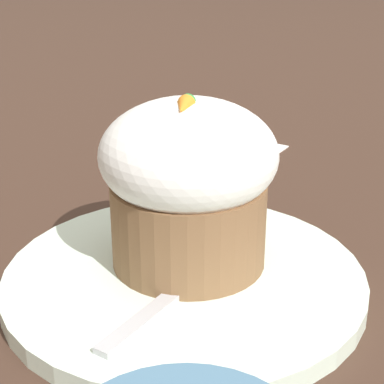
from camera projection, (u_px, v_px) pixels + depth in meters
The scene contains 5 objects.
ground_plane at pixel (184, 288), 0.41m from camera, with size 4.00×4.00×0.00m, color #3D281E.
dessert_plate at pixel (184, 279), 0.41m from camera, with size 0.23×0.23×0.01m.
carrot_cake at pixel (192, 182), 0.39m from camera, with size 0.11×0.11×0.11m.
spoon at pixel (196, 276), 0.39m from camera, with size 0.13×0.07×0.01m.
paper_napkin at pixel (209, 155), 0.64m from camera, with size 0.16×0.15×0.00m.
Camera 1 is at (0.34, 0.08, 0.22)m, focal length 60.00 mm.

